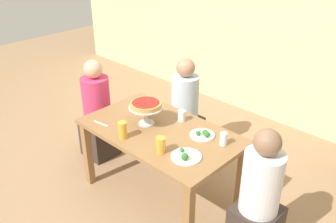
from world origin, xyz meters
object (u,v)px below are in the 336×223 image
beer_glass_amber_tall (161,145)px  salad_plate_near_diner (186,156)px  deep_dish_pizza_stand (146,106)px  water_glass_clear_near (223,139)px  cutlery_knife_near (101,124)px  beer_glass_amber_short (123,130)px  diner_head_west (98,116)px  water_glass_clear_far (182,116)px  diner_far_left (185,115)px  diner_head_east (258,204)px  dining_table (160,139)px  salad_plate_far_diner (203,134)px  cutlery_fork_near (157,107)px

beer_glass_amber_tall → salad_plate_near_diner: bearing=21.7°
deep_dish_pizza_stand → water_glass_clear_near: (0.73, 0.20, -0.12)m
cutlery_knife_near → beer_glass_amber_short: bearing=-10.9°
diner_head_west → water_glass_clear_far: 1.10m
diner_far_left → diner_head_west: 0.97m
water_glass_clear_near → diner_head_east: bearing=-19.7°
beer_glass_amber_tall → water_glass_clear_near: size_ratio=1.22×
diner_far_left → cutlery_knife_near: (-0.14, -1.03, 0.25)m
diner_far_left → salad_plate_near_diner: 1.23m
diner_far_left → salad_plate_near_diner: bearing=41.6°
beer_glass_amber_short → cutlery_knife_near: 0.35m
diner_head_east → diner_far_left: bearing=-27.1°
deep_dish_pizza_stand → salad_plate_near_diner: size_ratio=1.28×
diner_far_left → deep_dish_pizza_stand: size_ratio=3.63×
dining_table → salad_plate_near_diner: salad_plate_near_diner is taller
deep_dish_pizza_stand → water_glass_clear_near: size_ratio=2.78×
dining_table → beer_glass_amber_tall: beer_glass_amber_tall is taller
beer_glass_amber_tall → diner_head_east: bearing=19.4°
beer_glass_amber_tall → deep_dish_pizza_stand: bearing=150.5°
salad_plate_near_diner → salad_plate_far_diner: salad_plate_near_diner is taller
salad_plate_far_diner → water_glass_clear_near: size_ratio=1.93×
cutlery_fork_near → cutlery_knife_near: 0.62m
salad_plate_far_diner → cutlery_fork_near: size_ratio=1.22×
deep_dish_pizza_stand → water_glass_clear_near: bearing=15.4°
dining_table → beer_glass_amber_short: bearing=-113.8°
water_glass_clear_far → cutlery_knife_near: water_glass_clear_far is taller
cutlery_fork_near → water_glass_clear_far: bearing=-172.8°
diner_head_west → water_glass_clear_far: bearing=12.7°
salad_plate_near_diner → beer_glass_amber_tall: (-0.20, -0.08, 0.05)m
deep_dish_pizza_stand → beer_glass_amber_tall: size_ratio=2.29×
beer_glass_amber_short → water_glass_clear_far: beer_glass_amber_short is taller
diner_head_east → water_glass_clear_near: size_ratio=10.11×
deep_dish_pizza_stand → beer_glass_amber_tall: deep_dish_pizza_stand is taller
dining_table → cutlery_knife_near: (-0.48, -0.30, 0.10)m
salad_plate_near_diner → water_glass_clear_far: bearing=134.9°
salad_plate_near_diner → water_glass_clear_far: water_glass_clear_far is taller
water_glass_clear_near → cutlery_knife_near: bearing=-154.4°
diner_head_east → water_glass_clear_far: size_ratio=10.86×
cutlery_knife_near → salad_plate_near_diner: bearing=-0.2°
dining_table → cutlery_fork_near: size_ratio=8.05×
dining_table → cutlery_knife_near: size_ratio=8.05×
beer_glass_amber_short → water_glass_clear_near: bearing=36.4°
salad_plate_far_diner → beer_glass_amber_short: size_ratio=1.43×
dining_table → diner_head_east: diner_head_east is taller
beer_glass_amber_short → cutlery_fork_near: bearing=107.9°
cutlery_fork_near → beer_glass_amber_short: bearing=120.6°
salad_plate_near_diner → water_glass_clear_near: 0.38m
water_glass_clear_far → cutlery_fork_near: size_ratio=0.59×
dining_table → beer_glass_amber_tall: bearing=-44.5°
beer_glass_amber_tall → dining_table: bearing=135.5°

